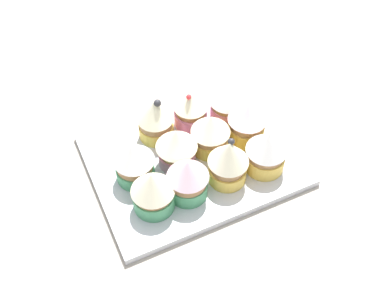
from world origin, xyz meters
TOP-DOWN VIEW (x-y plane):
  - ground_plane at (0.00, 0.00)cm, footprint 180.00×180.00cm
  - baking_tray at (0.00, 0.00)cm, footprint 30.88×24.63cm
  - cupcake_0 at (-9.08, -5.59)cm, footprint 6.12×6.12cm
  - cupcake_1 at (-2.85, -6.65)cm, footprint 5.46×5.46cm
  - cupcake_2 at (3.26, -6.49)cm, footprint 5.68×5.68cm
  - cupcake_3 at (-9.41, 0.35)cm, footprint 6.07×6.07cm
  - cupcake_4 at (-3.40, -0.60)cm, footprint 6.12×6.12cm
  - cupcake_5 at (2.53, 0.36)cm, footprint 6.27×6.27cm
  - cupcake_6 at (9.23, -0.22)cm, footprint 6.00×6.00cm
  - cupcake_7 at (-9.11, 6.33)cm, footprint 6.17×6.17cm
  - cupcake_8 at (-2.96, 5.95)cm, footprint 5.99×5.99cm
  - cupcake_9 at (3.43, 5.98)cm, footprint 6.01×6.01cm
  - cupcake_10 at (8.67, 5.86)cm, footprint 6.19×6.19cm

SIDE VIEW (x-z plane):
  - ground_plane at x=0.00cm, z-range -3.00..0.00cm
  - baking_tray at x=0.00cm, z-range 0.00..1.20cm
  - cupcake_1 at x=-2.85cm, z-range 1.09..7.90cm
  - cupcake_4 at x=-3.40cm, z-range 1.21..8.06cm
  - cupcake_0 at x=-9.08cm, z-range 1.33..8.34cm
  - cupcake_3 at x=-9.41cm, z-range 1.28..8.42cm
  - cupcake_10 at x=8.67cm, z-range 1.30..8.49cm
  - cupcake_5 at x=2.53cm, z-range 1.41..8.49cm
  - cupcake_2 at x=3.26cm, z-range 1.07..8.86cm
  - cupcake_9 at x=3.43cm, z-range 1.31..8.61cm
  - cupcake_6 at x=9.23cm, z-range 1.29..8.71cm
  - cupcake_7 at x=-9.11cm, z-range 1.26..8.79cm
  - cupcake_8 at x=-2.96cm, z-range 1.18..9.40cm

